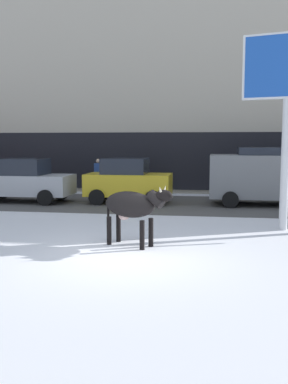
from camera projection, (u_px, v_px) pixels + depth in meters
ground_plane at (123, 257)px, 9.72m from camera, size 120.00×120.00×0.00m
road_strip at (165, 204)px, 17.97m from camera, size 60.00×5.60×0.01m
building_facade at (180, 69)px, 23.91m from camera, size 44.00×6.10×13.00m
cow_black at (132, 206)px, 10.65m from camera, size 1.90×1.16×1.54m
billboard at (288, 78)px, 12.24m from camera, size 2.49×0.80×5.56m
car_silver_sedan at (22, 181)px, 18.54m from camera, size 4.21×2.00×1.84m
car_yellow_hatchback at (128, 181)px, 18.22m from camera, size 3.51×1.94×1.86m
car_grey_van at (269, 175)px, 17.48m from camera, size 4.61×2.14×2.32m
pedestrian_near_billboard at (98, 177)px, 20.98m from camera, size 0.36×0.24×1.73m
pedestrian_by_cars at (126, 177)px, 20.76m from camera, size 0.36×0.24×1.73m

